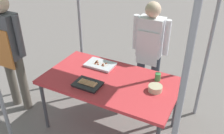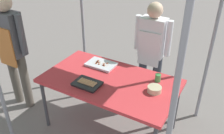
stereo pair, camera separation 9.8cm
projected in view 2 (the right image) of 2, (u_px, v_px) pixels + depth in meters
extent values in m
plane|color=#66605B|center=(110.00, 126.00, 3.25)|extent=(18.00, 18.00, 0.00)
cube|color=#C63338|center=(110.00, 81.00, 2.89)|extent=(1.60, 0.90, 0.04)
cylinder|color=#3F3F44|center=(45.00, 104.00, 3.10)|extent=(0.04, 0.04, 0.71)
cylinder|color=#3F3F44|center=(81.00, 76.00, 3.69)|extent=(0.04, 0.04, 0.71)
cylinder|color=#3F3F44|center=(176.00, 107.00, 3.05)|extent=(0.04, 0.04, 0.71)
cylinder|color=gray|center=(170.00, 126.00, 1.68)|extent=(0.04, 0.04, 2.26)
cylinder|color=gray|center=(82.00, 17.00, 3.69)|extent=(0.04, 0.04, 2.26)
cylinder|color=gray|center=(212.00, 43.00, 2.88)|extent=(0.04, 0.04, 2.26)
cube|color=black|center=(87.00, 84.00, 2.78)|extent=(0.30, 0.22, 0.02)
cube|color=black|center=(87.00, 83.00, 2.77)|extent=(0.31, 0.23, 0.01)
cylinder|color=tan|center=(80.00, 80.00, 2.80)|extent=(0.03, 0.09, 0.03)
cylinder|color=tan|center=(83.00, 81.00, 2.79)|extent=(0.03, 0.09, 0.03)
cylinder|color=tan|center=(85.00, 82.00, 2.78)|extent=(0.03, 0.09, 0.03)
cylinder|color=tan|center=(87.00, 82.00, 2.76)|extent=(0.03, 0.09, 0.03)
cylinder|color=tan|center=(89.00, 83.00, 2.75)|extent=(0.03, 0.09, 0.03)
cylinder|color=tan|center=(92.00, 84.00, 2.74)|extent=(0.03, 0.09, 0.03)
cylinder|color=tan|center=(94.00, 85.00, 2.72)|extent=(0.03, 0.09, 0.03)
cube|color=silver|center=(101.00, 65.00, 3.16)|extent=(0.37, 0.24, 0.02)
cube|color=silver|center=(101.00, 64.00, 3.16)|extent=(0.38, 0.25, 0.01)
cylinder|color=tan|center=(100.00, 65.00, 3.13)|extent=(0.22, 0.01, 0.01)
cube|color=brown|center=(103.00, 66.00, 3.10)|extent=(0.02, 0.02, 0.02)
cube|color=brown|center=(104.00, 66.00, 3.10)|extent=(0.02, 0.02, 0.02)
cube|color=brown|center=(96.00, 64.00, 3.15)|extent=(0.02, 0.02, 0.02)
cube|color=brown|center=(99.00, 64.00, 3.13)|extent=(0.02, 0.02, 0.02)
cylinder|color=tan|center=(101.00, 63.00, 3.15)|extent=(0.22, 0.01, 0.01)
cube|color=brown|center=(97.00, 62.00, 3.18)|extent=(0.02, 0.02, 0.02)
cube|color=brown|center=(97.00, 62.00, 3.18)|extent=(0.02, 0.02, 0.02)
cube|color=brown|center=(99.00, 63.00, 3.17)|extent=(0.02, 0.02, 0.02)
cube|color=brown|center=(104.00, 64.00, 3.14)|extent=(0.02, 0.02, 0.02)
cylinder|color=tan|center=(103.00, 62.00, 3.18)|extent=(0.22, 0.01, 0.01)
cube|color=brown|center=(107.00, 64.00, 3.15)|extent=(0.02, 0.02, 0.02)
cube|color=brown|center=(98.00, 61.00, 3.21)|extent=(0.02, 0.02, 0.02)
cylinder|color=#BFB28C|center=(154.00, 89.00, 2.65)|extent=(0.16, 0.16, 0.06)
cylinder|color=#3F994C|center=(158.00, 78.00, 2.82)|extent=(0.07, 0.07, 0.09)
cylinder|color=#333842|center=(142.00, 76.00, 3.63)|extent=(0.12, 0.12, 0.76)
cylinder|color=#333842|center=(156.00, 80.00, 3.54)|extent=(0.12, 0.12, 0.76)
cube|color=white|center=(153.00, 37.00, 3.26)|extent=(0.34, 0.20, 0.54)
cube|color=white|center=(149.00, 49.00, 3.24)|extent=(0.30, 0.02, 0.49)
cylinder|color=white|center=(138.00, 32.00, 3.34)|extent=(0.08, 0.08, 0.49)
cylinder|color=white|center=(169.00, 39.00, 3.15)|extent=(0.08, 0.08, 0.49)
sphere|color=#D8B293|center=(155.00, 10.00, 3.07)|extent=(0.21, 0.21, 0.21)
cylinder|color=#595147|center=(15.00, 78.00, 3.53)|extent=(0.12, 0.12, 0.83)
cylinder|color=#595147|center=(26.00, 82.00, 3.44)|extent=(0.12, 0.12, 0.83)
cube|color=#4C4C51|center=(10.00, 34.00, 3.13)|extent=(0.34, 0.20, 0.59)
cube|color=#CC7233|center=(5.00, 47.00, 3.12)|extent=(0.30, 0.02, 0.53)
cylinder|color=#4C4C51|center=(21.00, 35.00, 3.02)|extent=(0.08, 0.08, 0.53)
sphere|color=#D8B293|center=(2.00, 3.00, 2.92)|extent=(0.22, 0.22, 0.22)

